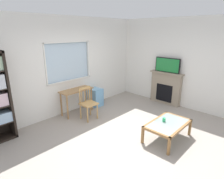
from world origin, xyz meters
The scene contains 10 objects.
ground centered at (0.00, 0.00, -0.01)m, with size 6.39×5.47×0.02m, color #9E9389.
wall_back_with_window centered at (-0.01, 2.23, 1.38)m, with size 5.39×0.15×2.78m.
wall_right centered at (2.75, 0.00, 1.39)m, with size 0.12×4.67×2.78m, color white.
desk_under_window centered at (0.06, 1.88, 0.61)m, with size 0.98×0.41×0.74m.
wooden_chair centered at (0.05, 1.37, 0.46)m, with size 0.44×0.42×0.90m.
plastic_drawer_unit centered at (0.84, 1.93, 0.29)m, with size 0.35×0.40×0.58m, color #72ADDB.
fireplace centered at (2.60, 0.37, 0.54)m, with size 0.26×1.12×1.08m.
tv centered at (2.58, 0.37, 1.32)m, with size 0.06×0.84×0.47m.
coffee_table centered at (0.60, -0.77, 0.35)m, with size 1.09×0.67×0.40m.
sippy_cup centered at (0.60, -0.66, 0.45)m, with size 0.07×0.07×0.09m, color #33B770.
Camera 1 is at (-3.04, -2.46, 2.38)m, focal length 30.26 mm.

